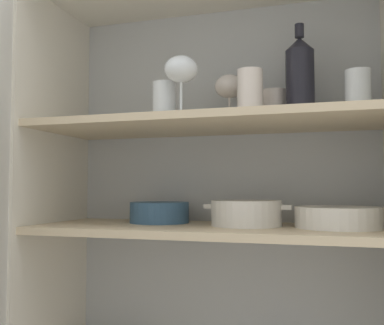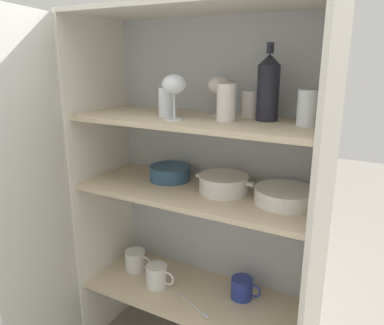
% 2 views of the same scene
% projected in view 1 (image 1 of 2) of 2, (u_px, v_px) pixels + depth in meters
% --- Properties ---
extents(cupboard_back_panel, '(0.97, 0.02, 1.43)m').
position_uv_depth(cupboard_back_panel, '(222.00, 240.00, 1.39)').
color(cupboard_back_panel, '#B2B7BC').
rests_on(cupboard_back_panel, ground_plane).
extents(cupboard_side_left, '(0.02, 0.40, 1.43)m').
position_uv_depth(cupboard_side_left, '(53.00, 241.00, 1.34)').
color(cupboard_side_left, silver).
rests_on(cupboard_side_left, ground_plane).
extents(shelf_board_middle, '(0.93, 0.36, 0.02)m').
position_uv_depth(shelf_board_middle, '(206.00, 230.00, 1.21)').
color(shelf_board_middle, beige).
extents(shelf_board_upper, '(0.93, 0.36, 0.02)m').
position_uv_depth(shelf_board_upper, '(206.00, 124.00, 1.22)').
color(shelf_board_upper, beige).
extents(tumbler_glass_0, '(0.07, 0.07, 0.13)m').
position_uv_depth(tumbler_glass_0, '(250.00, 94.00, 1.19)').
color(tumbler_glass_0, silver).
rests_on(tumbler_glass_0, shelf_board_upper).
extents(tumbler_glass_1, '(0.06, 0.06, 0.11)m').
position_uv_depth(tumbler_glass_1, '(164.00, 102.00, 1.24)').
color(tumbler_glass_1, white).
rests_on(tumbler_glass_1, shelf_board_upper).
extents(tumbler_glass_2, '(0.08, 0.08, 0.10)m').
position_uv_depth(tumbler_glass_2, '(274.00, 107.00, 1.29)').
color(tumbler_glass_2, silver).
rests_on(tumbler_glass_2, shelf_board_upper).
extents(tumbler_glass_3, '(0.07, 0.07, 0.12)m').
position_uv_depth(tumbler_glass_3, '(358.00, 93.00, 1.14)').
color(tumbler_glass_3, white).
rests_on(tumbler_glass_3, shelf_board_upper).
extents(wine_glass_0, '(0.09, 0.09, 0.16)m').
position_uv_depth(wine_glass_0, '(181.00, 72.00, 1.17)').
color(wine_glass_0, white).
rests_on(wine_glass_0, shelf_board_upper).
extents(wine_glass_1, '(0.09, 0.09, 0.15)m').
position_uv_depth(wine_glass_1, '(229.00, 88.00, 1.31)').
color(wine_glass_1, silver).
rests_on(wine_glass_1, shelf_board_upper).
extents(wine_bottle, '(0.08, 0.08, 0.27)m').
position_uv_depth(wine_bottle, '(300.00, 78.00, 1.22)').
color(wine_bottle, black).
rests_on(wine_bottle, shelf_board_upper).
extents(plate_stack_white, '(0.22, 0.22, 0.05)m').
position_uv_depth(plate_stack_white, '(338.00, 217.00, 1.15)').
color(plate_stack_white, white).
rests_on(plate_stack_white, shelf_board_middle).
extents(mixing_bowl_large, '(0.17, 0.17, 0.06)m').
position_uv_depth(mixing_bowl_large, '(159.00, 211.00, 1.32)').
color(mixing_bowl_large, '#33567A').
rests_on(mixing_bowl_large, shelf_board_middle).
extents(casserole_dish, '(0.24, 0.19, 0.07)m').
position_uv_depth(casserole_dish, '(246.00, 213.00, 1.21)').
color(casserole_dish, silver).
rests_on(casserole_dish, shelf_board_middle).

